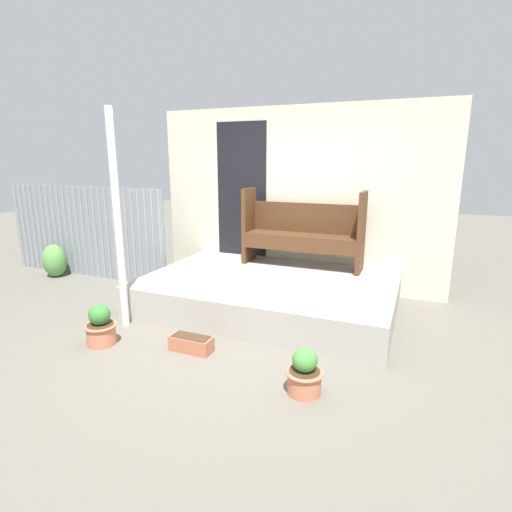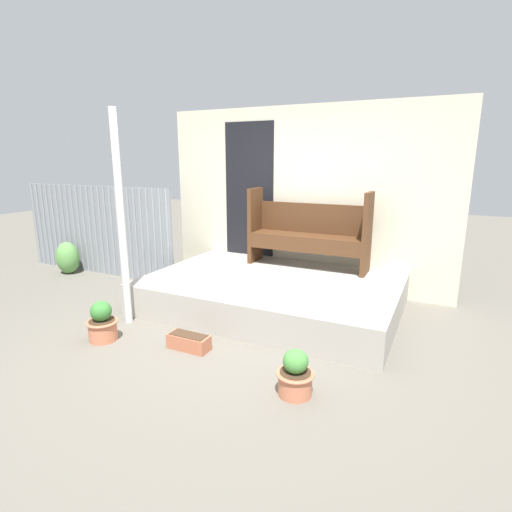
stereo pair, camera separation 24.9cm
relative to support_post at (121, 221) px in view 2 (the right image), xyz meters
The scene contains 10 objects.
ground_plane 1.79m from the support_post, ahead, with size 24.00×24.00×0.00m, color #666056.
porch_slab 2.03m from the support_post, 41.06° to the left, with size 3.09×2.09×0.39m.
house_wall 2.58m from the support_post, 59.93° to the left, with size 4.29×0.08×2.60m.
fence_corrugated 2.41m from the support_post, 144.49° to the left, with size 3.07×0.05×1.45m.
support_post is the anchor object (origin of this frame).
bench 2.46m from the support_post, 50.82° to the left, with size 1.67×0.40×1.07m.
flower_pot_left 1.13m from the support_post, 77.59° to the right, with size 0.33×0.33×0.43m.
flower_pot_middle 2.57m from the support_post, 13.54° to the right, with size 0.32×0.32×0.39m.
planter_box_rect 1.55m from the support_post, 14.37° to the right, with size 0.43×0.18×0.16m.
shrub_by_fence 2.79m from the support_post, 154.58° to the left, with size 0.38×0.35×0.53m.
Camera 2 is at (1.94, -3.41, 1.87)m, focal length 28.00 mm.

